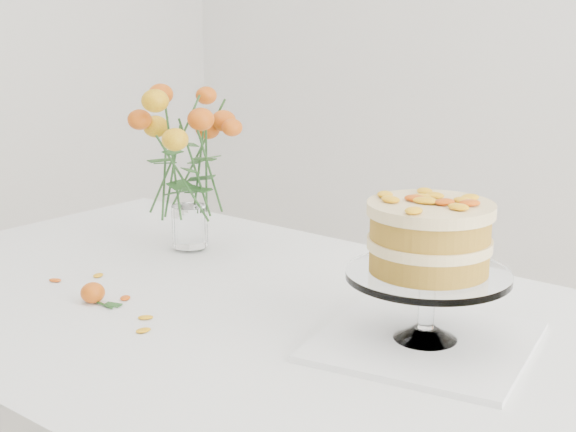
# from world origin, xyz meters

# --- Properties ---
(table) EXTENTS (1.43, 0.93, 0.76)m
(table) POSITION_xyz_m (0.00, 0.00, 0.67)
(table) COLOR tan
(table) RESTS_ON ground
(napkin) EXTENTS (0.36, 0.36, 0.01)m
(napkin) POSITION_xyz_m (0.40, 0.06, 0.76)
(napkin) COLOR white
(napkin) RESTS_ON table
(cake_stand) EXTENTS (0.25, 0.25, 0.22)m
(cake_stand) POSITION_xyz_m (0.40, 0.06, 0.92)
(cake_stand) COLOR white
(cake_stand) RESTS_ON napkin
(rose_vase) EXTENTS (0.28, 0.28, 0.38)m
(rose_vase) POSITION_xyz_m (-0.25, 0.19, 0.98)
(rose_vase) COLOR white
(rose_vase) RESTS_ON table
(loose_rose_far) EXTENTS (0.08, 0.04, 0.04)m
(loose_rose_far) POSITION_xyz_m (-0.15, -0.15, 0.77)
(loose_rose_far) COLOR #CB5109
(loose_rose_far) RESTS_ON table
(stray_petal_a) EXTENTS (0.03, 0.02, 0.00)m
(stray_petal_a) POSITION_xyz_m (-0.12, -0.10, 0.76)
(stray_petal_a) COLOR #FFAD10
(stray_petal_a) RESTS_ON table
(stray_petal_b) EXTENTS (0.03, 0.02, 0.00)m
(stray_petal_b) POSITION_xyz_m (-0.02, -0.14, 0.76)
(stray_petal_b) COLOR #FFAD10
(stray_petal_b) RESTS_ON table
(stray_petal_c) EXTENTS (0.03, 0.02, 0.00)m
(stray_petal_c) POSITION_xyz_m (0.02, -0.18, 0.76)
(stray_petal_c) COLOR #FFAD10
(stray_petal_c) RESTS_ON table
(stray_petal_d) EXTENTS (0.03, 0.02, 0.00)m
(stray_petal_d) POSITION_xyz_m (-0.26, -0.05, 0.76)
(stray_petal_d) COLOR #FFAD10
(stray_petal_d) RESTS_ON table
(stray_petal_e) EXTENTS (0.03, 0.02, 0.00)m
(stray_petal_e) POSITION_xyz_m (-0.30, -0.12, 0.76)
(stray_petal_e) COLOR #FFAD10
(stray_petal_e) RESTS_ON table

